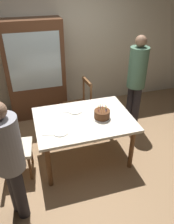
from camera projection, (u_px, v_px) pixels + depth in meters
ground at (84, 156)px, 3.67m from camera, size 6.40×6.40×0.00m
back_wall at (58, 47)px, 4.49m from camera, size 6.40×0.10×2.60m
dining_table at (84, 123)px, 3.33m from camera, size 1.42×1.04×0.74m
birthday_cake at (102, 114)px, 3.25m from camera, size 0.28×0.28×0.20m
plate_near_celebrant at (60, 132)px, 2.99m from camera, size 0.22×0.22×0.01m
plate_far_side at (75, 111)px, 3.45m from camera, size 0.22×0.22×0.01m
fork_near_celebrant at (49, 135)px, 2.94m from camera, size 0.18×0.06×0.01m
fork_far_side at (65, 112)px, 3.41m from camera, size 0.18×0.04×0.01m
chair_spindle_back at (79, 106)px, 4.15m from camera, size 0.48×0.48×0.95m
chair_upholstered at (8, 145)px, 3.09m from camera, size 0.49×0.49×0.95m
person_celebrant at (9, 158)px, 2.36m from camera, size 0.32×0.32×1.57m
person_guest at (136, 78)px, 3.91m from camera, size 0.32×0.32×1.73m
china_cabinet at (36, 71)px, 4.31m from camera, size 1.10×0.45×1.90m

